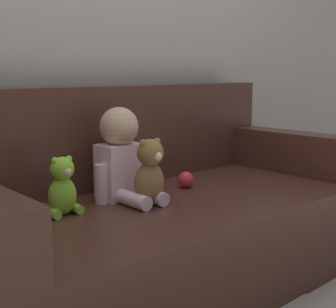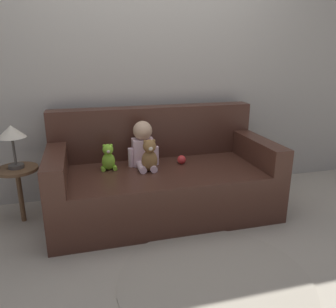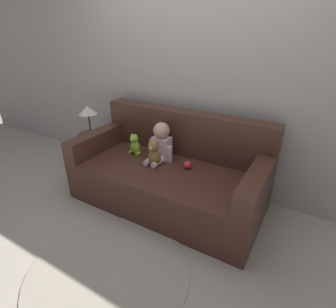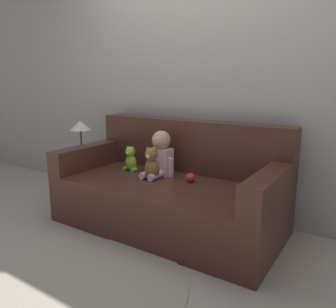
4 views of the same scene
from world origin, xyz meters
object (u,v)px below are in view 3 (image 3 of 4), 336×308
toy_ball (187,165)px  side_table (89,123)px  couch (170,174)px  person_baby (161,143)px  teddy_bear_brown (154,153)px  plush_toy_side (135,145)px

toy_ball → side_table: (-1.39, 0.08, 0.16)m
couch → person_baby: bearing=159.0°
teddy_bear_brown → plush_toy_side: 0.35m
toy_ball → person_baby: bearing=172.1°
teddy_bear_brown → plush_toy_side: (-0.33, 0.12, -0.03)m
person_baby → toy_ball: 0.37m
couch → side_table: bearing=175.8°
teddy_bear_brown → plush_toy_side: bearing=160.0°
couch → plush_toy_side: couch is taller
person_baby → teddy_bear_brown: size_ratio=1.43×
person_baby → side_table: (-1.05, 0.03, 0.02)m
person_baby → plush_toy_side: person_baby is taller
couch → person_baby: 0.33m
teddy_bear_brown → toy_ball: bearing=19.4°
person_baby → toy_ball: person_baby is taller
plush_toy_side → toy_ball: bearing=-0.8°
toy_ball → teddy_bear_brown: bearing=-160.6°
couch → toy_ball: (0.19, 0.01, 0.15)m
person_baby → plush_toy_side: (-0.31, -0.04, -0.07)m
person_baby → side_table: bearing=178.3°
teddy_bear_brown → side_table: 1.09m
person_baby → plush_toy_side: bearing=-173.1°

